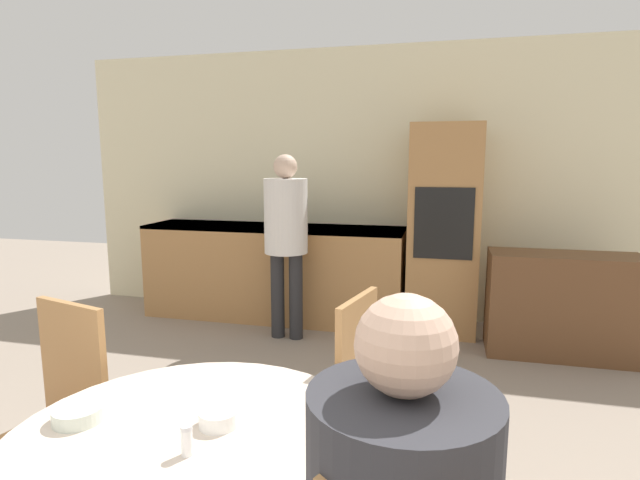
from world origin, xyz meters
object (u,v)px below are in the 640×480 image
Objects in this scene: sideboard at (563,305)px; oven_unit at (443,230)px; person_standing at (286,228)px; chair_far_right at (338,392)px; bowl_centre at (78,414)px; bowl_near at (219,418)px; chair_far_left at (56,415)px.

oven_unit is at bearing 157.19° from sideboard.
chair_far_right is at bearing -66.53° from person_standing.
person_standing is (-0.87, 2.02, 0.43)m from chair_far_right.
oven_unit is 2.61m from chair_far_right.
sideboard is 7.43× the size of bowl_centre.
chair_far_right is 8.13× the size of bowl_near.
person_standing reaches higher than bowl_near.
bowl_near is at bearing -119.08° from sideboard.
bowl_centre is at bearing -124.58° from sideboard.
oven_unit is at bearing -176.48° from chair_far_right.
sideboard is 3.57m from bowl_centre.
sideboard is at bearing 62.97° from chair_far_left.
bowl_near is at bearing 10.41° from bowl_centre.
chair_far_left is at bearing -115.81° from oven_unit.
bowl_centre is (-0.66, -0.77, 0.21)m from chair_far_right.
chair_far_left is 8.13× the size of bowl_near.
person_standing is at bearing 94.43° from bowl_centre.
bowl_near reaches higher than bowl_centre.
person_standing is 2.79m from bowl_near.
sideboard is at bearing 60.92° from bowl_near.
bowl_centre is (-2.01, -2.92, 0.35)m from sideboard.
chair_far_left is 0.62× the size of person_standing.
sideboard is 3.55m from chair_far_left.
person_standing reaches higher than bowl_centre.
bowl_centre is at bearing -108.08° from oven_unit.
chair_far_left is 1.00× the size of chair_far_right.
bowl_centre is (-1.08, -3.32, -0.17)m from oven_unit.
oven_unit reaches higher than sideboard.
chair_far_left is (-1.46, -3.01, -0.38)m from oven_unit.
chair_far_left is 6.44× the size of bowl_centre.
sideboard is 1.15× the size of chair_far_left.
person_standing reaches higher than sideboard.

